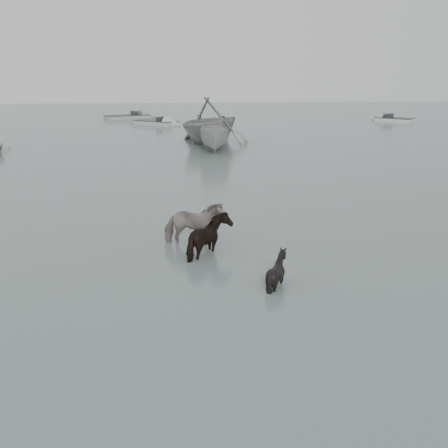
{
  "coord_description": "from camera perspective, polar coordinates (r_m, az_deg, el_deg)",
  "views": [
    {
      "loc": [
        0.2,
        -13.5,
        5.04
      ],
      "look_at": [
        1.36,
        0.83,
        1.0
      ],
      "focal_mm": 45.0,
      "sensor_mm": 36.0,
      "label": 1
    }
  ],
  "objects": [
    {
      "name": "ground",
      "position": [
        14.41,
        -5.13,
        -4.84
      ],
      "size": [
        140.0,
        140.0,
        0.0
      ],
      "primitive_type": "plane",
      "color": "#495752",
      "rests_on": "ground"
    },
    {
      "name": "pony_pinto",
      "position": [
        16.4,
        -3.1,
        0.46
      ],
      "size": [
        1.79,
        0.88,
        1.48
      ],
      "primitive_type": "imported",
      "rotation": [
        0.0,
        0.0,
        1.52
      ],
      "color": "black",
      "rests_on": "ground"
    },
    {
      "name": "pony_dark",
      "position": [
        15.4,
        -1.4,
        -0.65
      ],
      "size": [
        1.39,
        1.57,
        1.42
      ],
      "primitive_type": "imported",
      "rotation": [
        0.0,
        0.0,
        1.43
      ],
      "color": "black",
      "rests_on": "ground"
    },
    {
      "name": "pony_black",
      "position": [
        13.41,
        5.41,
        -3.86
      ],
      "size": [
        1.3,
        1.24,
        1.14
      ],
      "primitive_type": "imported",
      "rotation": [
        0.0,
        0.0,
        1.96
      ],
      "color": "black",
      "rests_on": "ground"
    },
    {
      "name": "rowboat_trail",
      "position": [
        39.06,
        -1.34,
        10.64
      ],
      "size": [
        7.93,
        8.06,
        3.21
      ],
      "primitive_type": "imported",
      "rotation": [
        0.0,
        0.0,
        2.46
      ],
      "color": "gray",
      "rests_on": "ground"
    },
    {
      "name": "boat_small",
      "position": [
        35.04,
        -0.91,
        8.96
      ],
      "size": [
        2.12,
        4.97,
        1.88
      ],
      "primitive_type": "imported",
      "rotation": [
        0.0,
        0.0,
        -0.06
      ],
      "color": "#A4A5A0",
      "rests_on": "ground"
    },
    {
      "name": "skiff_mid",
      "position": [
        51.65,
        -6.92,
        10.39
      ],
      "size": [
        5.46,
        4.68,
        0.75
      ],
      "primitive_type": null,
      "rotation": [
        0.0,
        0.0,
        -0.65
      ],
      "color": "#9DA09D",
      "rests_on": "ground"
    },
    {
      "name": "skiff_star",
      "position": [
        56.52,
        16.96,
        10.28
      ],
      "size": [
        4.61,
        4.35,
        0.75
      ],
      "primitive_type": null,
      "rotation": [
        0.0,
        0.0,
        2.41
      ],
      "color": "beige",
      "rests_on": "ground"
    },
    {
      "name": "skiff_far",
      "position": [
        58.14,
        -9.81,
        10.86
      ],
      "size": [
        6.37,
        3.76,
        0.75
      ],
      "primitive_type": null,
      "rotation": [
        0.0,
        0.0,
        0.37
      ],
      "color": "gray",
      "rests_on": "ground"
    }
  ]
}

